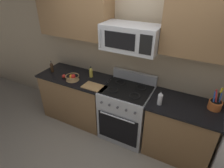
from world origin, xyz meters
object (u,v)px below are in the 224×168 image
object	(u,v)px
apple_loose	(64,76)
cutting_board	(95,87)
utensil_crock	(215,104)
fruit_basket	(72,77)
range_oven	(126,112)
bottle_soy	(52,67)
bottle_oil	(91,72)
microwave	(130,37)
bottle_vinegar	(160,98)

from	to	relation	value
apple_loose	cutting_board	bearing A→B (deg)	-1.93
utensil_crock	fruit_basket	bearing A→B (deg)	-173.86
range_oven	cutting_board	size ratio (longest dim) A/B	2.80
fruit_basket	bottle_soy	bearing A→B (deg)	172.05
cutting_board	bottle_oil	world-z (taller)	bottle_oil
microwave	fruit_basket	xyz separation A→B (m)	(-0.96, -0.16, -0.78)
microwave	apple_loose	size ratio (longest dim) A/B	11.50
bottle_soy	microwave	bearing A→B (deg)	3.57
apple_loose	microwave	bearing A→B (deg)	9.18
range_oven	cutting_board	world-z (taller)	range_oven
apple_loose	utensil_crock	bearing A→B (deg)	6.12
fruit_basket	apple_loose	bearing A→B (deg)	-174.13
utensil_crock	bottle_soy	world-z (taller)	utensil_crock
fruit_basket	apple_loose	world-z (taller)	fruit_basket
fruit_basket	cutting_board	bearing A→B (deg)	-4.81
bottle_oil	utensil_crock	bearing A→B (deg)	-0.17
range_oven	apple_loose	xyz separation A→B (m)	(-1.13, -0.15, 0.47)
apple_loose	bottle_soy	bearing A→B (deg)	165.46
microwave	utensil_crock	world-z (taller)	microwave
apple_loose	bottle_oil	world-z (taller)	bottle_oil
microwave	cutting_board	xyz separation A→B (m)	(-0.49, -0.20, -0.82)
utensil_crock	bottle_vinegar	distance (m)	0.72
range_oven	bottle_soy	world-z (taller)	bottle_soy
apple_loose	bottle_oil	distance (m)	0.47
bottle_vinegar	utensil_crock	bearing A→B (deg)	19.30
utensil_crock	fruit_basket	distance (m)	2.20
range_oven	cutting_board	xyz separation A→B (m)	(-0.49, -0.18, 0.45)
range_oven	fruit_basket	world-z (taller)	range_oven
cutting_board	bottle_soy	size ratio (longest dim) A/B	1.86
cutting_board	bottle_oil	size ratio (longest dim) A/B	2.03
apple_loose	bottle_vinegar	distance (m)	1.68
utensil_crock	bottle_oil	distance (m)	1.97
utensil_crock	bottle_soy	xyz separation A→B (m)	(-2.71, -0.16, 0.02)
fruit_basket	microwave	bearing A→B (deg)	9.77
microwave	bottle_soy	world-z (taller)	microwave
utensil_crock	apple_loose	bearing A→B (deg)	-173.88
range_oven	apple_loose	distance (m)	1.23
range_oven	cutting_board	bearing A→B (deg)	-160.36
bottle_oil	bottle_vinegar	bearing A→B (deg)	-10.75
bottle_soy	bottle_oil	xyz separation A→B (m)	(0.74, 0.17, -0.01)
bottle_soy	bottle_vinegar	size ratio (longest dim) A/B	0.97
bottle_oil	bottle_vinegar	distance (m)	1.31
bottle_oil	fruit_basket	bearing A→B (deg)	-132.47
fruit_basket	bottle_soy	world-z (taller)	bottle_soy
microwave	bottle_soy	distance (m)	1.65
bottle_soy	fruit_basket	bearing A→B (deg)	-7.95
utensil_crock	bottle_oil	world-z (taller)	utensil_crock
bottle_soy	bottle_vinegar	distance (m)	2.03
fruit_basket	bottle_vinegar	distance (m)	1.51
bottle_oil	bottle_vinegar	world-z (taller)	bottle_vinegar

